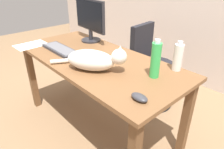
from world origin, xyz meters
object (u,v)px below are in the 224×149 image
(office_chair, at_px, (150,72))
(keyboard, at_px, (60,49))
(cat, at_px, (94,60))
(computer_mouse, at_px, (139,97))
(spray_bottle, at_px, (178,57))
(monitor, at_px, (90,19))
(water_bottle, at_px, (156,60))

(office_chair, height_order, keyboard, office_chair)
(cat, distance_m, computer_mouse, 0.49)
(spray_bottle, bearing_deg, keyboard, -154.78)
(monitor, height_order, computer_mouse, monitor)
(keyboard, xyz_separation_m, cat, (0.52, -0.01, 0.07))
(monitor, height_order, keyboard, monitor)
(computer_mouse, height_order, spray_bottle, spray_bottle)
(cat, xyz_separation_m, water_bottle, (0.37, 0.24, 0.04))
(office_chair, relative_size, computer_mouse, 8.11)
(computer_mouse, distance_m, water_bottle, 0.33)
(cat, bearing_deg, keyboard, 178.49)
(keyboard, xyz_separation_m, spray_bottle, (0.93, 0.44, 0.09))
(office_chair, relative_size, monitor, 1.86)
(office_chair, bearing_deg, water_bottle, -51.94)
(spray_bottle, bearing_deg, water_bottle, -101.48)
(cat, height_order, spray_bottle, spray_bottle)
(office_chair, distance_m, water_bottle, 0.95)
(office_chair, xyz_separation_m, computer_mouse, (0.62, -0.93, 0.38))
(office_chair, xyz_separation_m, cat, (0.13, -0.88, 0.44))
(monitor, relative_size, water_bottle, 1.79)
(water_bottle, distance_m, spray_bottle, 0.22)
(office_chair, bearing_deg, spray_bottle, -38.22)
(office_chair, distance_m, computer_mouse, 1.18)
(office_chair, distance_m, spray_bottle, 0.83)
(spray_bottle, bearing_deg, office_chair, 141.78)
(keyboard, bearing_deg, spray_bottle, 25.22)
(water_bottle, bearing_deg, office_chair, 128.06)
(keyboard, bearing_deg, office_chair, 65.92)
(monitor, distance_m, water_bottle, 0.95)
(office_chair, bearing_deg, computer_mouse, -56.32)
(office_chair, xyz_separation_m, spray_bottle, (0.54, -0.43, 0.46))
(cat, bearing_deg, spray_bottle, 47.76)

